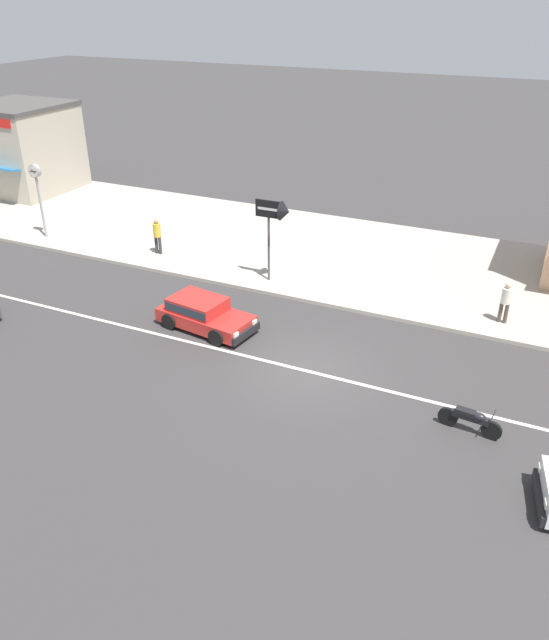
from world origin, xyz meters
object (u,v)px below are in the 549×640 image
object	(u,v)px
pedestrian_near_clock	(157,233)
hatchback_red_3	(203,313)
arrow_signboard	(281,215)
shopfront_mid_block	(22,147)
motorcycle_0	(471,420)
pedestrian_mid_kerb	(506,300)
street_clock	(37,184)

from	to	relation	value
pedestrian_near_clock	hatchback_red_3	bearing A→B (deg)	-43.14
arrow_signboard	shopfront_mid_block	bearing A→B (deg)	162.89
motorcycle_0	shopfront_mid_block	bearing A→B (deg)	155.94
pedestrian_near_clock	motorcycle_0	bearing A→B (deg)	-25.27
hatchback_red_3	pedestrian_mid_kerb	xyz separation A→B (m)	(9.76, 4.64, 0.47)
hatchback_red_3	shopfront_mid_block	bearing A→B (deg)	150.43
motorcycle_0	shopfront_mid_block	world-z (taller)	shopfront_mid_block
shopfront_mid_block	motorcycle_0	bearing A→B (deg)	-24.06
motorcycle_0	street_clock	distance (m)	22.38
hatchback_red_3	arrow_signboard	bearing A→B (deg)	76.84
hatchback_red_3	pedestrian_mid_kerb	distance (m)	10.82
hatchback_red_3	motorcycle_0	size ratio (longest dim) A/B	2.12
pedestrian_mid_kerb	pedestrian_near_clock	bearing A→B (deg)	178.75
pedestrian_near_clock	shopfront_mid_block	size ratio (longest dim) A/B	0.28
hatchback_red_3	motorcycle_0	bearing A→B (deg)	-12.36
hatchback_red_3	pedestrian_near_clock	bearing A→B (deg)	136.86
arrow_signboard	pedestrian_near_clock	world-z (taller)	arrow_signboard
hatchback_red_3	motorcycle_0	world-z (taller)	hatchback_red_3
motorcycle_0	street_clock	world-z (taller)	street_clock
motorcycle_0	arrow_signboard	world-z (taller)	arrow_signboard
street_clock	pedestrian_mid_kerb	world-z (taller)	street_clock
motorcycle_0	arrow_signboard	distance (m)	11.22
street_clock	pedestrian_mid_kerb	bearing A→B (deg)	0.46
street_clock	pedestrian_near_clock	distance (m)	6.43
hatchback_red_3	arrow_signboard	xyz separation A→B (m)	(1.04, 4.43, 2.45)
motorcycle_0	pedestrian_mid_kerb	xyz separation A→B (m)	(0.01, 6.78, 0.64)
hatchback_red_3	pedestrian_near_clock	world-z (taller)	pedestrian_near_clock
motorcycle_0	hatchback_red_3	bearing A→B (deg)	167.64
street_clock	shopfront_mid_block	distance (m)	9.01
pedestrian_near_clock	shopfront_mid_block	distance (m)	14.16
street_clock	pedestrian_mid_kerb	xyz separation A→B (m)	(21.26, 0.17, -1.72)
pedestrian_mid_kerb	motorcycle_0	bearing A→B (deg)	-90.07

